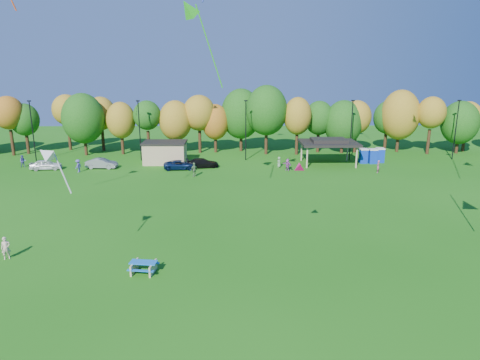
{
  "coord_description": "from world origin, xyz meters",
  "views": [
    {
      "loc": [
        0.1,
        -24.29,
        13.77
      ],
      "look_at": [
        0.58,
        6.0,
        5.79
      ],
      "focal_mm": 32.0,
      "sensor_mm": 36.0,
      "label": 1
    }
  ],
  "objects_px": {
    "picnic_table": "(144,266)",
    "car_b": "(102,163)",
    "porta_potties": "(372,156)",
    "car_d": "(203,163)",
    "car_c": "(180,165)",
    "kite_flyer": "(6,248)",
    "car_a": "(46,165)"
  },
  "relations": [
    {
      "from": "picnic_table",
      "to": "car_c",
      "type": "height_order",
      "value": "car_c"
    },
    {
      "from": "car_c",
      "to": "car_d",
      "type": "relative_size",
      "value": 1.0
    },
    {
      "from": "car_b",
      "to": "car_c",
      "type": "distance_m",
      "value": 11.17
    },
    {
      "from": "car_c",
      "to": "car_b",
      "type": "bearing_deg",
      "value": 81.7
    },
    {
      "from": "car_a",
      "to": "car_b",
      "type": "bearing_deg",
      "value": -93.04
    },
    {
      "from": "car_c",
      "to": "car_d",
      "type": "height_order",
      "value": "car_d"
    },
    {
      "from": "porta_potties",
      "to": "car_b",
      "type": "distance_m",
      "value": 39.29
    },
    {
      "from": "car_a",
      "to": "car_c",
      "type": "bearing_deg",
      "value": -98.45
    },
    {
      "from": "car_d",
      "to": "car_a",
      "type": "bearing_deg",
      "value": 80.56
    },
    {
      "from": "picnic_table",
      "to": "kite_flyer",
      "type": "relative_size",
      "value": 1.18
    },
    {
      "from": "porta_potties",
      "to": "car_b",
      "type": "relative_size",
      "value": 0.87
    },
    {
      "from": "car_d",
      "to": "picnic_table",
      "type": "bearing_deg",
      "value": 164.73
    },
    {
      "from": "kite_flyer",
      "to": "car_c",
      "type": "bearing_deg",
      "value": 42.73
    },
    {
      "from": "car_a",
      "to": "car_d",
      "type": "xyz_separation_m",
      "value": [
        21.69,
        0.94,
        -0.05
      ]
    },
    {
      "from": "picnic_table",
      "to": "car_b",
      "type": "bearing_deg",
      "value": 119.0
    },
    {
      "from": "porta_potties",
      "to": "car_c",
      "type": "height_order",
      "value": "porta_potties"
    },
    {
      "from": "kite_flyer",
      "to": "car_a",
      "type": "distance_m",
      "value": 30.27
    },
    {
      "from": "picnic_table",
      "to": "car_d",
      "type": "bearing_deg",
      "value": 94.55
    },
    {
      "from": "picnic_table",
      "to": "kite_flyer",
      "type": "distance_m",
      "value": 10.87
    },
    {
      "from": "picnic_table",
      "to": "car_b",
      "type": "height_order",
      "value": "car_b"
    },
    {
      "from": "porta_potties",
      "to": "picnic_table",
      "type": "height_order",
      "value": "porta_potties"
    },
    {
      "from": "car_c",
      "to": "porta_potties",
      "type": "bearing_deg",
      "value": -86.8
    },
    {
      "from": "kite_flyer",
      "to": "car_b",
      "type": "distance_m",
      "value": 29.56
    },
    {
      "from": "car_a",
      "to": "car_d",
      "type": "relative_size",
      "value": 0.92
    },
    {
      "from": "porta_potties",
      "to": "car_d",
      "type": "relative_size",
      "value": 0.82
    },
    {
      "from": "picnic_table",
      "to": "porta_potties",
      "type": "bearing_deg",
      "value": 60.23
    },
    {
      "from": "picnic_table",
      "to": "kite_flyer",
      "type": "bearing_deg",
      "value": 175.39
    },
    {
      "from": "picnic_table",
      "to": "car_b",
      "type": "relative_size",
      "value": 0.47
    },
    {
      "from": "porta_potties",
      "to": "car_d",
      "type": "bearing_deg",
      "value": -173.85
    },
    {
      "from": "kite_flyer",
      "to": "car_a",
      "type": "height_order",
      "value": "kite_flyer"
    },
    {
      "from": "kite_flyer",
      "to": "car_d",
      "type": "height_order",
      "value": "kite_flyer"
    },
    {
      "from": "car_a",
      "to": "car_b",
      "type": "height_order",
      "value": "car_a"
    }
  ]
}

